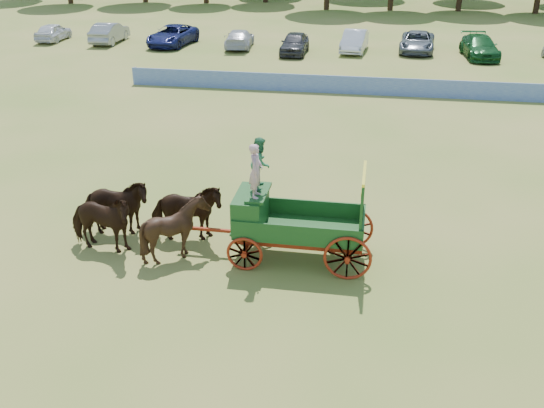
# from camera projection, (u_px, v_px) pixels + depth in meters

# --- Properties ---
(ground) EXTENTS (160.00, 160.00, 0.00)m
(ground) POSITION_uv_depth(u_px,v_px,m) (337.00, 240.00, 19.67)
(ground) COLOR olive
(ground) RESTS_ON ground
(horse_lead_left) EXTENTS (2.42, 1.29, 1.96)m
(horse_lead_left) POSITION_uv_depth(u_px,v_px,m) (101.00, 223.00, 18.61)
(horse_lead_left) COLOR #301D0D
(horse_lead_left) RESTS_ON ground
(horse_lead_right) EXTENTS (2.47, 1.42, 1.96)m
(horse_lead_right) POSITION_uv_depth(u_px,v_px,m) (115.00, 207.00, 19.59)
(horse_lead_right) COLOR #301D0D
(horse_lead_right) RESTS_ON ground
(horse_wheel_left) EXTENTS (1.90, 1.72, 1.97)m
(horse_wheel_left) POSITION_uv_depth(u_px,v_px,m) (176.00, 229.00, 18.25)
(horse_wheel_left) COLOR #301D0D
(horse_wheel_left) RESTS_ON ground
(horse_wheel_right) EXTENTS (2.48, 1.48, 1.96)m
(horse_wheel_right) POSITION_uv_depth(u_px,v_px,m) (186.00, 213.00, 19.23)
(horse_wheel_right) COLOR #301D0D
(horse_wheel_right) RESTS_ON ground
(farm_dray) EXTENTS (6.00, 2.00, 3.76)m
(farm_dray) POSITION_uv_depth(u_px,v_px,m) (275.00, 208.00, 18.02)
(farm_dray) COLOR #A62D10
(farm_dray) RESTS_ON ground
(sponsor_banner) EXTENTS (26.00, 0.08, 1.05)m
(sponsor_banner) POSITION_uv_depth(u_px,v_px,m) (343.00, 85.00, 35.61)
(sponsor_banner) COLOR #1E43A6
(sponsor_banner) RESTS_ON ground
(parked_cars) EXTENTS (52.39, 7.49, 1.64)m
(parked_cars) POSITION_uv_depth(u_px,v_px,m) (350.00, 42.00, 46.54)
(parked_cars) COLOR silver
(parked_cars) RESTS_ON ground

